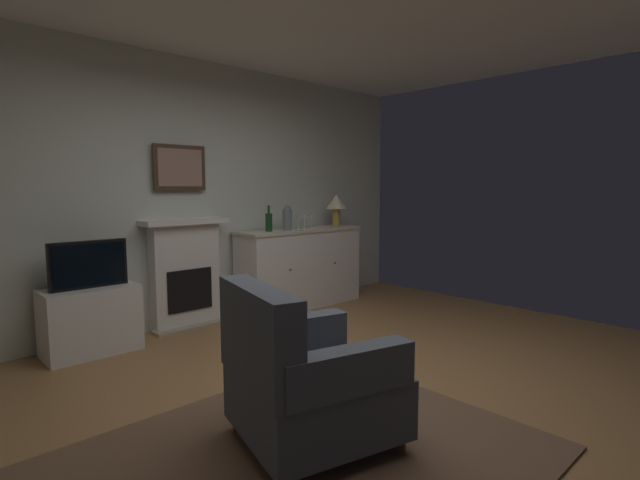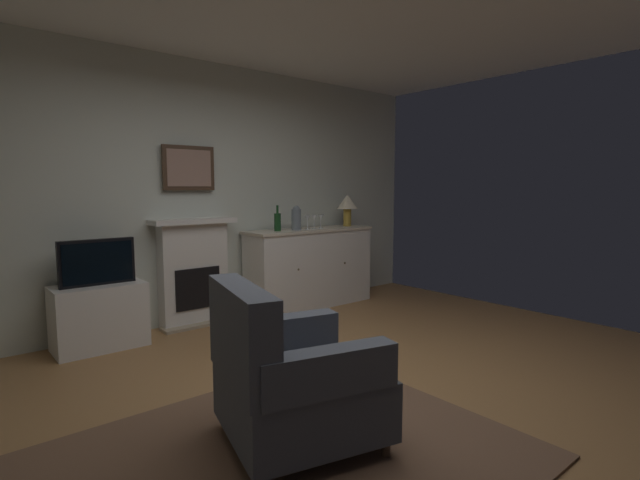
% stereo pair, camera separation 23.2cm
% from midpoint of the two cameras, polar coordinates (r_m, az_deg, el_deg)
% --- Properties ---
extents(ground_plane, '(6.30, 4.86, 0.10)m').
position_cam_midpoint_polar(ground_plane, '(3.45, 2.08, -18.79)').
color(ground_plane, '#9E7042').
rests_on(ground_plane, ground).
extents(wall_rear, '(6.30, 0.06, 2.72)m').
position_cam_midpoint_polar(wall_rear, '(5.10, -17.61, 5.41)').
color(wall_rear, silver).
rests_on(wall_rear, ground_plane).
extents(area_rug, '(2.37, 1.96, 0.02)m').
position_cam_midpoint_polar(area_rug, '(2.72, -4.67, -24.87)').
color(area_rug, brown).
rests_on(area_rug, ground_plane).
extents(fireplace_unit, '(0.87, 0.30, 1.10)m').
position_cam_midpoint_polar(fireplace_unit, '(5.04, -17.19, -3.87)').
color(fireplace_unit, white).
rests_on(fireplace_unit, ground_plane).
extents(framed_picture, '(0.55, 0.04, 0.45)m').
position_cam_midpoint_polar(framed_picture, '(5.01, -17.82, 8.29)').
color(framed_picture, '#473323').
extents(sideboard_cabinet, '(1.63, 0.49, 0.93)m').
position_cam_midpoint_polar(sideboard_cabinet, '(5.66, -3.55, -3.33)').
color(sideboard_cabinet, white).
rests_on(sideboard_cabinet, ground_plane).
extents(table_lamp, '(0.26, 0.26, 0.40)m').
position_cam_midpoint_polar(table_lamp, '(5.99, 0.85, 4.36)').
color(table_lamp, '#B79338').
rests_on(table_lamp, sideboard_cabinet).
extents(wine_bottle, '(0.08, 0.08, 0.29)m').
position_cam_midpoint_polar(wine_bottle, '(5.28, -7.44, 2.18)').
color(wine_bottle, '#193F1E').
rests_on(wine_bottle, sideboard_cabinet).
extents(wine_glass_left, '(0.07, 0.07, 0.16)m').
position_cam_midpoint_polar(wine_glass_left, '(5.50, -3.86, 2.53)').
color(wine_glass_left, silver).
rests_on(wine_glass_left, sideboard_cabinet).
extents(wine_glass_center, '(0.07, 0.07, 0.16)m').
position_cam_midpoint_polar(wine_glass_center, '(5.58, -3.07, 2.59)').
color(wine_glass_center, silver).
rests_on(wine_glass_center, sideboard_cabinet).
extents(wine_glass_right, '(0.07, 0.07, 0.16)m').
position_cam_midpoint_polar(wine_glass_right, '(5.66, -2.29, 2.65)').
color(wine_glass_right, silver).
rests_on(wine_glass_right, sideboard_cabinet).
extents(vase_decorative, '(0.11, 0.11, 0.28)m').
position_cam_midpoint_polar(vase_decorative, '(5.40, -5.20, 2.64)').
color(vase_decorative, slate).
rests_on(vase_decorative, sideboard_cabinet).
extents(tv_cabinet, '(0.75, 0.42, 0.57)m').
position_cam_midpoint_polar(tv_cabinet, '(4.60, -27.21, -8.59)').
color(tv_cabinet, white).
rests_on(tv_cabinet, ground_plane).
extents(tv_set, '(0.62, 0.07, 0.40)m').
position_cam_midpoint_polar(tv_set, '(4.48, -27.44, -2.63)').
color(tv_set, black).
rests_on(tv_set, tv_cabinet).
extents(armchair, '(0.97, 0.94, 0.92)m').
position_cam_midpoint_polar(armchair, '(2.66, -4.43, -16.49)').
color(armchair, '#474C56').
rests_on(armchair, ground_plane).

